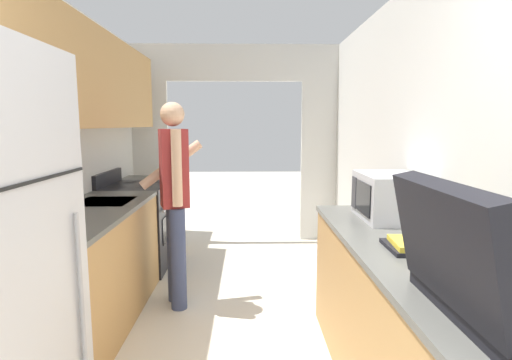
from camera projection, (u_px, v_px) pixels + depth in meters
wall_left at (41, 123)px, 2.73m from camera, size 0.38×6.77×2.50m
wall_right at (445, 169)px, 2.37m from camera, size 0.06×6.77×2.50m
wall_far_with_doorway at (235, 130)px, 5.10m from camera, size 3.01×0.06×2.50m
counter_left at (104, 257)px, 3.23m from camera, size 0.62×3.05×0.89m
counter_right at (411, 333)px, 2.05m from camera, size 0.62×2.22×0.89m
range_oven at (138, 226)px, 4.20m from camera, size 0.66×0.76×1.03m
person at (175, 198)px, 3.26m from camera, size 0.53×0.45×1.69m
suitcase at (488, 277)px, 1.28m from camera, size 0.48×0.64×0.45m
microwave at (389, 197)px, 2.63m from camera, size 0.38×0.51×0.30m
book_stack at (409, 245)px, 1.99m from camera, size 0.21×0.27×0.05m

